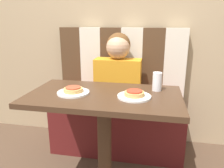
% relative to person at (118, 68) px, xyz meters
% --- Properties ---
extents(wall_back, '(7.00, 0.05, 2.60)m').
position_rel_person_xyz_m(wall_back, '(0.00, 0.28, 0.48)').
color(wall_back, tan).
rests_on(wall_back, ground_plane).
extents(booth_seat, '(1.24, 0.46, 0.49)m').
position_rel_person_xyz_m(booth_seat, '(0.00, -0.01, -0.58)').
color(booth_seat, '#5B1919').
rests_on(booth_seat, ground_plane).
extents(booth_backrest, '(1.24, 0.07, 0.68)m').
position_rel_person_xyz_m(booth_backrest, '(-0.00, 0.19, 0.01)').
color(booth_backrest, '#4C331E').
rests_on(booth_backrest, booth_seat).
extents(dining_table, '(1.03, 0.57, 0.77)m').
position_rel_person_xyz_m(dining_table, '(0.00, -0.57, -0.18)').
color(dining_table, '#422B1C').
rests_on(dining_table, ground_plane).
extents(person, '(0.42, 0.24, 0.65)m').
position_rel_person_xyz_m(person, '(0.00, 0.00, 0.00)').
color(person, orange).
rests_on(person, booth_seat).
extents(plate_left, '(0.22, 0.22, 0.01)m').
position_rel_person_xyz_m(plate_left, '(-0.21, -0.60, -0.05)').
color(plate_left, white).
rests_on(plate_left, dining_table).
extents(plate_right, '(0.22, 0.22, 0.01)m').
position_rel_person_xyz_m(plate_right, '(0.21, -0.60, -0.05)').
color(plate_right, white).
rests_on(plate_right, dining_table).
extents(pizza_left, '(0.13, 0.13, 0.03)m').
position_rel_person_xyz_m(pizza_left, '(-0.21, -0.60, -0.03)').
color(pizza_left, tan).
rests_on(pizza_left, plate_left).
extents(pizza_right, '(0.13, 0.13, 0.03)m').
position_rel_person_xyz_m(pizza_right, '(0.21, -0.60, -0.03)').
color(pizza_right, tan).
rests_on(pizza_right, plate_right).
extents(drinking_cup, '(0.06, 0.06, 0.13)m').
position_rel_person_xyz_m(drinking_cup, '(0.35, -0.43, 0.01)').
color(drinking_cup, silver).
rests_on(drinking_cup, dining_table).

